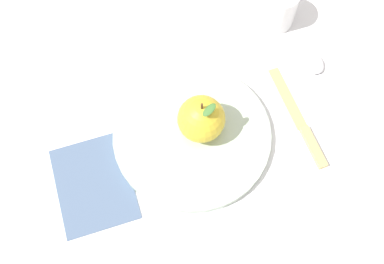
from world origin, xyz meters
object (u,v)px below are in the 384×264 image
(cup, at_px, (278,5))
(apple, at_px, (201,119))
(dinner_plate, at_px, (192,135))
(spoon, at_px, (318,71))
(knife, at_px, (302,125))
(linen_napkin, at_px, (94,183))

(cup, bearing_deg, apple, -85.32)
(dinner_plate, relative_size, spoon, 1.68)
(dinner_plate, relative_size, knife, 1.50)
(linen_napkin, bearing_deg, dinner_plate, 63.37)
(dinner_plate, distance_m, spoon, 0.25)
(dinner_plate, height_order, linen_napkin, dinner_plate)
(knife, distance_m, spoon, 0.11)
(apple, bearing_deg, dinner_plate, -115.61)
(spoon, bearing_deg, cup, 156.19)
(linen_napkin, bearing_deg, apple, 63.46)
(apple, relative_size, knife, 0.52)
(dinner_plate, relative_size, apple, 2.88)
(dinner_plate, distance_m, knife, 0.18)
(dinner_plate, height_order, apple, apple)
(cup, relative_size, linen_napkin, 0.49)
(apple, height_order, linen_napkin, apple)
(apple, xyz_separation_m, spoon, (0.10, 0.21, -0.05))
(apple, bearing_deg, linen_napkin, -116.54)
(apple, distance_m, linen_napkin, 0.19)
(spoon, height_order, linen_napkin, spoon)
(apple, height_order, knife, apple)
(cup, distance_m, knife, 0.22)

